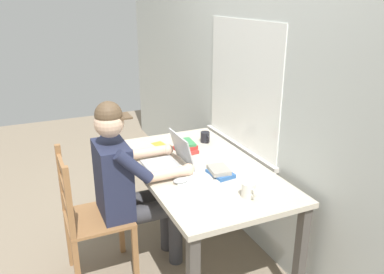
# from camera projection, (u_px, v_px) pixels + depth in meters

# --- Properties ---
(ground_plane) EXTENTS (8.00, 8.00, 0.00)m
(ground_plane) POSITION_uv_depth(u_px,v_px,m) (199.00, 254.00, 2.99)
(ground_plane) COLOR gray
(back_wall) EXTENTS (6.00, 0.08, 2.60)m
(back_wall) POSITION_uv_depth(u_px,v_px,m) (264.00, 81.00, 2.74)
(back_wall) COLOR beige
(back_wall) RESTS_ON ground
(desk) EXTENTS (1.48, 0.83, 0.73)m
(desk) POSITION_uv_depth(u_px,v_px,m) (200.00, 178.00, 2.77)
(desk) COLOR #BCB29E
(desk) RESTS_ON ground
(seated_person) EXTENTS (0.50, 0.60, 1.25)m
(seated_person) POSITION_uv_depth(u_px,v_px,m) (129.00, 180.00, 2.64)
(seated_person) COLOR #232842
(seated_person) RESTS_ON ground
(wooden_chair) EXTENTS (0.42, 0.42, 0.94)m
(wooden_chair) POSITION_uv_depth(u_px,v_px,m) (90.00, 218.00, 2.61)
(wooden_chair) COLOR olive
(wooden_chair) RESTS_ON ground
(laptop) EXTENTS (0.33, 0.29, 0.23)m
(laptop) POSITION_uv_depth(u_px,v_px,m) (170.00, 160.00, 2.72)
(laptop) COLOR #ADAFB2
(laptop) RESTS_ON desk
(computer_mouse) EXTENTS (0.06, 0.10, 0.03)m
(computer_mouse) POSITION_uv_depth(u_px,v_px,m) (181.00, 181.00, 2.50)
(computer_mouse) COLOR #ADAFB2
(computer_mouse) RESTS_ON desk
(coffee_mug_white) EXTENTS (0.12, 0.08, 0.09)m
(coffee_mug_white) POSITION_uv_depth(u_px,v_px,m) (249.00, 190.00, 2.32)
(coffee_mug_white) COLOR silver
(coffee_mug_white) RESTS_ON desk
(coffee_mug_dark) EXTENTS (0.11, 0.07, 0.09)m
(coffee_mug_dark) POSITION_uv_depth(u_px,v_px,m) (205.00, 137.00, 3.18)
(coffee_mug_dark) COLOR black
(coffee_mug_dark) RESTS_ON desk
(book_stack_main) EXTENTS (0.19, 0.15, 0.05)m
(book_stack_main) POSITION_uv_depth(u_px,v_px,m) (220.00, 172.00, 2.60)
(book_stack_main) COLOR #2D5B9E
(book_stack_main) RESTS_ON desk
(book_stack_side) EXTENTS (0.21, 0.15, 0.08)m
(book_stack_side) POSITION_uv_depth(u_px,v_px,m) (186.00, 146.00, 3.00)
(book_stack_side) COLOR #BC332D
(book_stack_side) RESTS_ON desk
(paper_pile_near_laptop) EXTENTS (0.21, 0.20, 0.00)m
(paper_pile_near_laptop) POSITION_uv_depth(u_px,v_px,m) (188.00, 179.00, 2.55)
(paper_pile_near_laptop) COLOR white
(paper_pile_near_laptop) RESTS_ON desk
(paper_pile_back_corner) EXTENTS (0.25, 0.20, 0.01)m
(paper_pile_back_corner) POSITION_uv_depth(u_px,v_px,m) (178.00, 172.00, 2.65)
(paper_pile_back_corner) COLOR white
(paper_pile_back_corner) RESTS_ON desk
(paper_pile_side) EXTENTS (0.29, 0.23, 0.01)m
(paper_pile_side) POSITION_uv_depth(u_px,v_px,m) (208.00, 181.00, 2.52)
(paper_pile_side) COLOR silver
(paper_pile_side) RESTS_ON desk
(landscape_photo_print) EXTENTS (0.14, 0.11, 0.00)m
(landscape_photo_print) POSITION_uv_depth(u_px,v_px,m) (160.00, 145.00, 3.14)
(landscape_photo_print) COLOR gold
(landscape_photo_print) RESTS_ON desk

